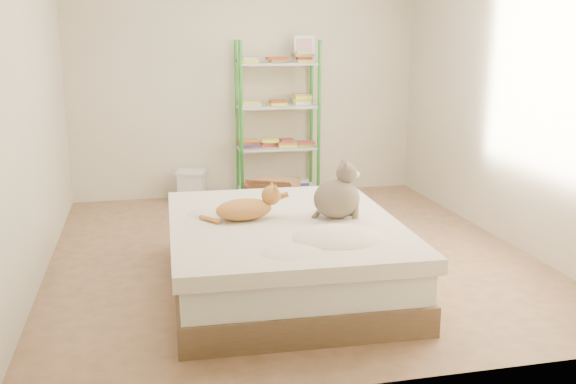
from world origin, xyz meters
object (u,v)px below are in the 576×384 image
object	(u,v)px
orange_cat	(244,207)
cardboard_box	(274,195)
white_bin	(192,186)
bed	(284,254)
shelf_unit	(278,121)
grey_cat	(337,190)

from	to	relation	value
orange_cat	cardboard_box	bearing A→B (deg)	65.55
white_bin	orange_cat	bearing A→B (deg)	-85.99
bed	cardboard_box	distance (m)	2.06
shelf_unit	white_bin	bearing A→B (deg)	-178.14
cardboard_box	bed	bearing A→B (deg)	-72.39
bed	white_bin	xyz separation A→B (m)	(-0.44, 2.57, -0.07)
shelf_unit	white_bin	size ratio (longest dim) A/B	4.88
shelf_unit	orange_cat	bearing A→B (deg)	-107.08
bed	white_bin	world-z (taller)	bed
cardboard_box	white_bin	distance (m)	0.96
grey_cat	shelf_unit	bearing A→B (deg)	-0.57
orange_cat	shelf_unit	world-z (taller)	shelf_unit
bed	shelf_unit	bearing A→B (deg)	80.81
orange_cat	shelf_unit	bearing A→B (deg)	65.95
shelf_unit	cardboard_box	xyz separation A→B (m)	(-0.16, -0.58, -0.68)
cardboard_box	white_bin	xyz separation A→B (m)	(-0.79, 0.55, 0.01)
bed	orange_cat	distance (m)	0.44
orange_cat	grey_cat	bearing A→B (deg)	-14.94
grey_cat	white_bin	xyz separation A→B (m)	(-0.82, 2.59, -0.52)
bed	shelf_unit	xyz separation A→B (m)	(0.51, 2.60, 0.60)
bed	shelf_unit	world-z (taller)	shelf_unit
orange_cat	white_bin	xyz separation A→B (m)	(-0.18, 2.50, -0.42)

